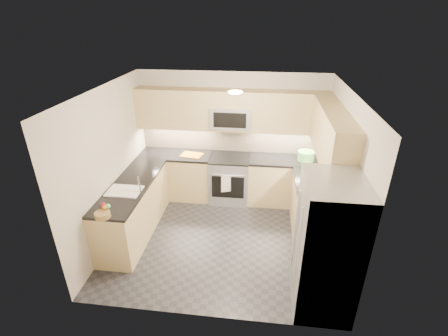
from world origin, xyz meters
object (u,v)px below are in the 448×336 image
(gas_range, at_px, (230,179))
(fruit_basket, at_px, (103,215))
(utensil_bowl, at_px, (306,156))
(cutting_board, at_px, (192,155))
(microwave, at_px, (231,117))
(refrigerator, at_px, (326,246))

(gas_range, distance_m, fruit_basket, 2.74)
(utensil_bowl, xyz_separation_m, cutting_board, (-2.19, -0.04, -0.08))
(gas_range, height_order, microwave, microwave)
(utensil_bowl, bearing_deg, cutting_board, -179.05)
(gas_range, xyz_separation_m, utensil_bowl, (1.44, 0.03, 0.57))
(utensil_bowl, bearing_deg, gas_range, -178.84)
(microwave, xyz_separation_m, utensil_bowl, (1.44, -0.10, -0.67))
(utensil_bowl, bearing_deg, microwave, 176.19)
(refrigerator, xyz_separation_m, utensil_bowl, (-0.01, 2.45, 0.13))
(utensil_bowl, height_order, cutting_board, utensil_bowl)
(cutting_board, bearing_deg, gas_range, 0.55)
(gas_range, xyz_separation_m, cutting_board, (-0.75, -0.01, 0.49))
(cutting_board, relative_size, fruit_basket, 1.90)
(microwave, xyz_separation_m, cutting_board, (-0.75, -0.13, -0.75))
(microwave, distance_m, cutting_board, 1.07)
(microwave, height_order, cutting_board, microwave)
(fruit_basket, bearing_deg, refrigerator, -3.80)
(microwave, distance_m, fruit_basket, 2.89)
(gas_range, relative_size, refrigerator, 0.51)
(refrigerator, distance_m, cutting_board, 3.27)
(refrigerator, xyz_separation_m, cutting_board, (-2.20, 2.42, 0.05))
(refrigerator, height_order, fruit_basket, refrigerator)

